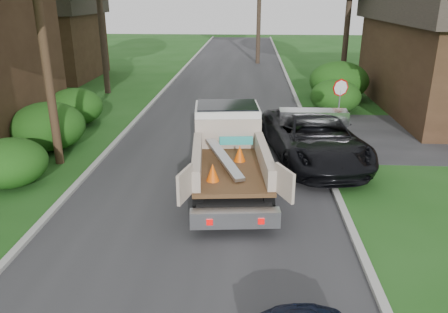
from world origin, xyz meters
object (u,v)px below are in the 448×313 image
house_left_far (43,35)px  flatbed_truck (228,144)px  stop_sign (340,95)px  black_pickup (314,137)px  utility_pole (40,15)px

house_left_far → flatbed_truck: 23.09m
stop_sign → flatbed_truck: 6.81m
flatbed_truck → house_left_far: bearing=122.7°
house_left_far → black_pickup: 23.71m
stop_sign → house_left_far: 22.81m
utility_pole → house_left_far: bearing=115.2°
stop_sign → utility_pole: (-10.68, -4.02, 3.40)m
flatbed_truck → stop_sign: bearing=43.2°
stop_sign → black_pickup: bearing=-115.0°
utility_pole → house_left_far: size_ratio=1.32×
stop_sign → flatbed_truck: size_ratio=0.40×
utility_pole → black_pickup: size_ratio=1.58×
black_pickup → flatbed_truck: bearing=-156.1°
utility_pole → black_pickup: 10.22m
stop_sign → black_pickup: (-1.45, -3.12, -0.90)m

